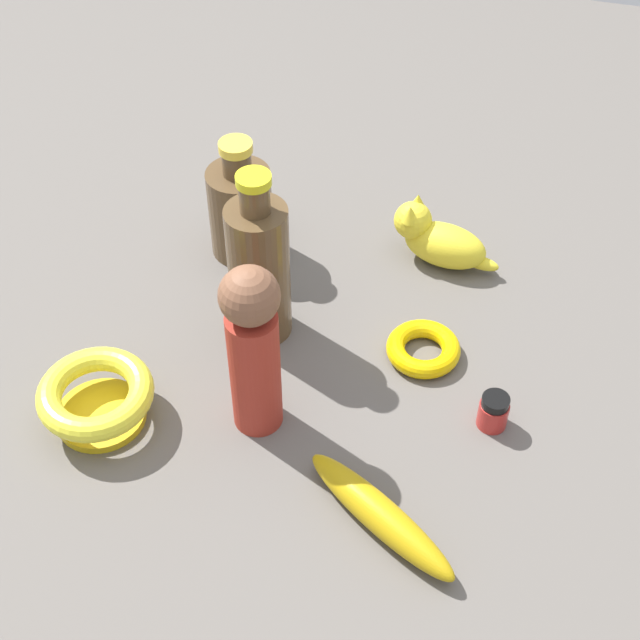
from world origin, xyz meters
name	(u,v)px	position (x,y,z in m)	size (l,w,h in m)	color
ground	(320,355)	(0.00, 0.00, 0.00)	(2.00, 2.00, 0.00)	#5B5651
bangle	(423,349)	(-0.12, -0.03, 0.01)	(0.09, 0.09, 0.02)	#E8BC06
cat_figurine	(437,238)	(-0.10, -0.21, 0.04)	(0.15, 0.08, 0.09)	yellow
person_figure_adult	(253,347)	(0.04, 0.11, 0.12)	(0.07, 0.07, 0.23)	#A12D20
bottle_short	(240,208)	(0.15, -0.16, 0.07)	(0.08, 0.08, 0.17)	brown
bowl	(96,397)	(0.21, 0.16, 0.04)	(0.13, 0.13, 0.06)	gold
banana	(380,515)	(-0.12, 0.21, 0.02)	(0.20, 0.04, 0.04)	#B7920F
bottle_tall	(259,268)	(0.08, -0.03, 0.10)	(0.07, 0.07, 0.23)	brown
nail_polish_jar	(494,411)	(-0.21, 0.05, 0.02)	(0.03, 0.03, 0.04)	#B52824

